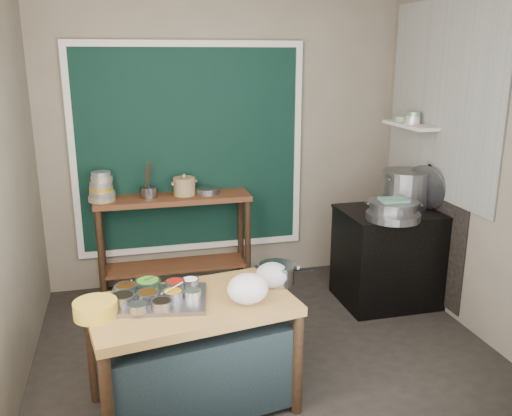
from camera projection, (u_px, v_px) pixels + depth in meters
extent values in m
cube|color=black|center=(264.00, 348.00, 4.29)|extent=(3.50, 3.00, 0.02)
cube|color=#766A5B|center=(225.00, 143.00, 5.31)|extent=(3.50, 0.02, 2.80)
cube|color=#766A5B|center=(1.00, 188.00, 3.49)|extent=(0.02, 3.00, 2.80)
cube|color=#766A5B|center=(478.00, 163.00, 4.32)|extent=(0.02, 3.00, 2.80)
cube|color=black|center=(190.00, 150.00, 5.21)|extent=(2.10, 0.02, 1.90)
cube|color=#B2B2AA|center=(441.00, 100.00, 4.70)|extent=(0.02, 1.70, 1.70)
cube|color=black|center=(424.00, 223.00, 5.11)|extent=(0.01, 1.30, 1.30)
cube|color=beige|center=(411.00, 125.00, 5.02)|extent=(0.22, 0.70, 0.03)
cube|color=olive|center=(193.00, 355.00, 3.47)|extent=(1.35, 0.91, 0.75)
cube|color=#5D2F1A|center=(175.00, 244.00, 5.22)|extent=(1.45, 0.40, 0.95)
cube|color=black|center=(390.00, 258.00, 5.00)|extent=(0.90, 0.68, 0.85)
cube|color=black|center=(393.00, 212.00, 4.88)|extent=(0.92, 0.69, 0.03)
cube|color=gray|center=(157.00, 300.00, 3.36)|extent=(0.66, 0.52, 0.03)
cylinder|color=gray|center=(190.00, 283.00, 3.52)|extent=(0.11, 0.11, 0.05)
cylinder|color=gray|center=(162.00, 305.00, 3.20)|extent=(0.13, 0.13, 0.05)
cylinder|color=gray|center=(126.00, 289.00, 3.41)|extent=(0.14, 0.14, 0.06)
cylinder|color=gray|center=(148.00, 285.00, 3.47)|extent=(0.16, 0.16, 0.06)
cylinder|color=gray|center=(173.00, 295.00, 3.33)|extent=(0.13, 0.13, 0.05)
cylinder|color=silver|center=(193.00, 294.00, 3.35)|extent=(0.11, 0.11, 0.05)
cylinder|color=gray|center=(137.00, 308.00, 3.17)|extent=(0.11, 0.11, 0.05)
cylinder|color=gray|center=(148.00, 296.00, 3.31)|extent=(0.14, 0.14, 0.06)
cylinder|color=gray|center=(175.00, 285.00, 3.48)|extent=(0.13, 0.13, 0.05)
cylinder|color=gray|center=(123.00, 299.00, 3.27)|extent=(0.15, 0.15, 0.06)
cylinder|color=gold|center=(96.00, 309.00, 3.16)|extent=(0.28, 0.28, 0.10)
ellipsoid|color=white|center=(248.00, 289.00, 3.32)|extent=(0.26, 0.22, 0.19)
ellipsoid|color=white|center=(272.00, 275.00, 3.56)|extent=(0.25, 0.22, 0.17)
cylinder|color=tan|center=(102.00, 198.00, 4.92)|extent=(0.24, 0.24, 0.05)
cylinder|color=gray|center=(102.00, 194.00, 4.90)|extent=(0.23, 0.23, 0.05)
cylinder|color=gold|center=(102.00, 189.00, 4.89)|extent=(0.21, 0.21, 0.05)
cylinder|color=gray|center=(101.00, 184.00, 4.88)|extent=(0.20, 0.20, 0.05)
cylinder|color=tan|center=(101.00, 179.00, 4.87)|extent=(0.19, 0.19, 0.05)
cylinder|color=gray|center=(101.00, 174.00, 4.85)|extent=(0.17, 0.17, 0.05)
cylinder|color=gray|center=(149.00, 192.00, 5.03)|extent=(0.18, 0.18, 0.10)
cylinder|color=gray|center=(207.00, 191.00, 5.17)|extent=(0.23, 0.23, 0.06)
cylinder|color=gray|center=(426.00, 187.00, 4.87)|extent=(0.25, 0.43, 0.41)
cube|color=#619C8B|center=(394.00, 200.00, 4.64)|extent=(0.24, 0.20, 0.02)
cylinder|color=gray|center=(393.00, 216.00, 4.60)|extent=(0.46, 0.46, 0.06)
cylinder|color=silver|center=(413.00, 122.00, 4.98)|extent=(0.14, 0.14, 0.04)
cylinder|color=silver|center=(413.00, 118.00, 4.97)|extent=(0.13, 0.13, 0.04)
cylinder|color=gray|center=(414.00, 114.00, 4.96)|extent=(0.12, 0.12, 0.04)
cylinder|color=gray|center=(402.00, 119.00, 5.17)|extent=(0.15, 0.15, 0.05)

